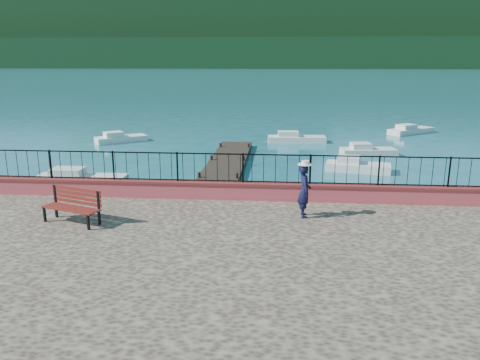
% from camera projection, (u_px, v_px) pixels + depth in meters
% --- Properties ---
extents(ground, '(2000.00, 2000.00, 0.00)m').
position_uv_depth(ground, '(243.00, 283.00, 12.40)').
color(ground, '#19596B').
rests_on(ground, ground).
extents(parapet, '(28.00, 0.46, 0.58)m').
position_uv_depth(parapet, '(252.00, 191.00, 15.59)').
color(parapet, '#C5474B').
rests_on(parapet, promenade).
extents(railing, '(27.00, 0.05, 0.95)m').
position_uv_depth(railing, '(252.00, 169.00, 15.40)').
color(railing, black).
rests_on(railing, parapet).
extents(dock, '(2.00, 16.00, 0.30)m').
position_uv_depth(dock, '(223.00, 171.00, 24.10)').
color(dock, '#2D231C').
rests_on(dock, ground).
extents(far_forest, '(900.00, 60.00, 18.00)m').
position_uv_depth(far_forest, '(280.00, 54.00, 299.42)').
color(far_forest, black).
rests_on(far_forest, ground).
extents(foothills, '(900.00, 120.00, 44.00)m').
position_uv_depth(foothills, '(281.00, 37.00, 354.01)').
color(foothills, black).
rests_on(foothills, ground).
extents(companion_hill, '(448.00, 384.00, 180.00)m').
position_uv_depth(companion_hill, '(474.00, 64.00, 534.01)').
color(companion_hill, '#142D23').
rests_on(companion_hill, ground).
extents(park_bench, '(1.87, 1.14, 0.98)m').
position_uv_depth(park_bench, '(72.00, 213.00, 13.35)').
color(park_bench, black).
rests_on(park_bench, promenade).
extents(person, '(0.44, 0.61, 1.58)m').
position_uv_depth(person, '(304.00, 191.00, 13.77)').
color(person, black).
rests_on(person, promenade).
extents(hat, '(0.44, 0.44, 0.12)m').
position_uv_depth(hat, '(305.00, 163.00, 13.55)').
color(hat, white).
rests_on(hat, person).
extents(boat_0, '(4.23, 1.35, 0.80)m').
position_uv_depth(boat_0, '(81.00, 176.00, 22.02)').
color(boat_0, silver).
rests_on(boat_0, ground).
extents(boat_1, '(3.51, 1.95, 0.80)m').
position_uv_depth(boat_1, '(358.00, 164.00, 24.63)').
color(boat_1, silver).
rests_on(boat_1, ground).
extents(boat_2, '(3.44, 1.70, 0.80)m').
position_uv_depth(boat_2, '(369.00, 149.00, 28.65)').
color(boat_2, silver).
rests_on(boat_2, ground).
extents(boat_3, '(3.63, 3.09, 0.80)m').
position_uv_depth(boat_3, '(121.00, 137.00, 33.27)').
color(boat_3, silver).
rests_on(boat_3, ground).
extents(boat_4, '(4.13, 1.51, 0.80)m').
position_uv_depth(boat_4, '(297.00, 137.00, 33.22)').
color(boat_4, silver).
rests_on(boat_4, ground).
extents(boat_5, '(4.07, 3.45, 0.80)m').
position_uv_depth(boat_5, '(411.00, 129.00, 37.04)').
color(boat_5, silver).
rests_on(boat_5, ground).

